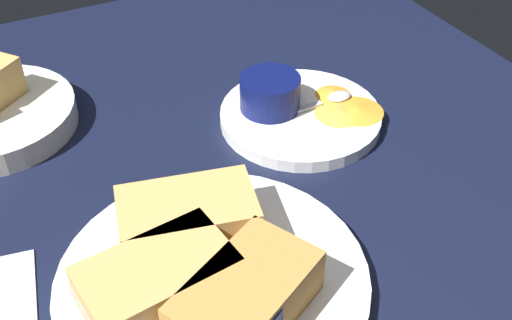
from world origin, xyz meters
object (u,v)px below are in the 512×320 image
sandwich_half_near (186,219)px  sandwich_half_far (158,282)px  ramekin_dark_sauce (242,312)px  spoon_by_dark_ramekin (204,287)px  sandwich_half_extra (246,298)px  ramekin_light_gravy (270,92)px  spoon_by_gravy_ramekin (331,99)px  plate_chips_companion (300,116)px  plate_sandwich_main (216,279)px

sandwich_half_near → sandwich_half_far: (-5.01, -6.03, 0.00)cm
sandwich_half_far → ramekin_dark_sauce: bearing=-49.9°
sandwich_half_far → spoon_by_dark_ramekin: 4.44cm
ramekin_dark_sauce → sandwich_half_extra: bearing=47.8°
sandwich_half_extra → sandwich_half_far: bearing=140.3°
sandwich_half_extra → spoon_by_dark_ramekin: sandwich_half_extra is taller
sandwich_half_far → sandwich_half_extra: 7.84cm
ramekin_light_gravy → spoon_by_gravy_ramekin: (7.49, -2.40, -1.92)cm
ramekin_light_gravy → spoon_by_dark_ramekin: bearing=-129.4°
plate_chips_companion → ramekin_light_gravy: bearing=140.2°
sandwich_half_near → ramekin_dark_sauce: 12.06cm
sandwich_half_extra → plate_chips_companion: size_ratio=0.75×
sandwich_half_extra → plate_chips_companion: 31.71cm
plate_chips_companion → spoon_by_dark_ramekin: bearing=-137.0°
spoon_by_dark_ramekin → ramekin_light_gravy: (18.79, 22.86, 1.92)cm
ramekin_dark_sauce → plate_chips_companion: bearing=51.3°
ramekin_dark_sauce → sandwich_half_far: bearing=130.1°
plate_chips_companion → ramekin_light_gravy: size_ratio=2.67×
ramekin_dark_sauce → spoon_by_dark_ramekin: 5.80cm
sandwich_half_near → spoon_by_dark_ramekin: 7.11cm
plate_sandwich_main → spoon_by_dark_ramekin: spoon_by_dark_ramekin is taller
sandwich_half_extra → spoon_by_gravy_ramekin: 34.65cm
plate_sandwich_main → spoon_by_gravy_ramekin: spoon_by_gravy_ramekin is taller
sandwich_half_far → spoon_by_dark_ramekin: size_ratio=1.41×
spoon_by_dark_ramekin → ramekin_light_gravy: ramekin_light_gravy is taller
ramekin_dark_sauce → ramekin_light_gravy: bearing=58.1°
sandwich_half_near → spoon_by_gravy_ramekin: 28.74cm
sandwich_half_near → ramekin_light_gravy: (17.67, 16.14, -0.12)cm
sandwich_half_extra → ramekin_dark_sauce: 1.40cm
sandwich_half_far → spoon_by_gravy_ramekin: bearing=33.2°
sandwich_half_near → sandwich_half_extra: (1.02, -11.03, 0.00)cm
sandwich_half_extra → ramekin_light_gravy: size_ratio=1.99×
sandwich_half_far → spoon_by_dark_ramekin: (3.89, -0.70, -2.04)cm
sandwich_half_near → ramekin_light_gravy: sandwich_half_near is taller
plate_sandwich_main → sandwich_half_extra: size_ratio=1.94×
spoon_by_dark_ramekin → ramekin_dark_sauce: bearing=-77.3°
ramekin_dark_sauce → spoon_by_gravy_ramekin: (25.08, 25.81, -1.90)cm
ramekin_dark_sauce → ramekin_light_gravy: size_ratio=0.90×
spoon_by_gravy_ramekin → spoon_by_dark_ramekin: bearing=-142.1°
spoon_by_dark_ramekin → ramekin_light_gravy: size_ratio=1.32×
ramekin_dark_sauce → plate_chips_companion: size_ratio=0.34×
sandwich_half_far → ramekin_light_gravy: 31.72cm
plate_sandwich_main → sandwich_half_near: sandwich_half_near is taller
ramekin_light_gravy → sandwich_half_far: bearing=-135.7°
ramekin_light_gravy → spoon_by_gravy_ramekin: size_ratio=0.76×
sandwich_half_near → ramekin_light_gravy: 23.94cm
sandwich_half_far → ramekin_light_gravy: bearing=44.3°
sandwich_half_near → spoon_by_gravy_ramekin: (25.16, 13.74, -2.04)cm
spoon_by_gravy_ramekin → sandwich_half_extra: bearing=-134.3°
plate_sandwich_main → plate_chips_companion: same height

